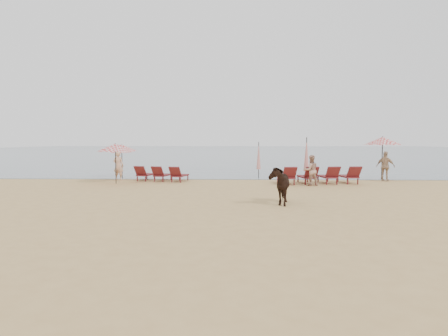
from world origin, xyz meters
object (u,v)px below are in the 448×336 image
(lounger_cluster_left, at_px, (161,174))
(lounger_cluster_right, at_px, (318,175))
(umbrella_open_left_a, at_px, (115,147))
(beachgoer_right_b, at_px, (385,166))
(umbrella_open_right, at_px, (383,141))
(cow, at_px, (279,185))
(umbrella_closed_left, at_px, (259,156))
(umbrella_open_left_b, at_px, (122,148))
(beachgoer_right_a, at_px, (311,170))
(umbrella_closed_right, at_px, (306,154))
(beachgoer_left, at_px, (118,166))

(lounger_cluster_left, relative_size, lounger_cluster_right, 0.70)
(umbrella_open_left_a, bearing_deg, beachgoer_right_b, -16.48)
(lounger_cluster_left, relative_size, umbrella_open_right, 1.18)
(lounger_cluster_left, height_order, cow, cow)
(umbrella_closed_left, bearing_deg, umbrella_open_left_b, -176.33)
(lounger_cluster_left, xyz_separation_m, beachgoer_right_b, (13.47, 0.48, 0.46))
(lounger_cluster_left, relative_size, beachgoer_right_a, 1.91)
(cow, bearing_deg, beachgoer_right_a, 73.46)
(umbrella_open_left_a, xyz_separation_m, umbrella_open_right, (15.93, 2.64, 0.37))
(umbrella_closed_right, bearing_deg, umbrella_open_right, 16.30)
(umbrella_closed_right, height_order, beachgoer_right_a, umbrella_closed_right)
(umbrella_open_left_b, distance_m, beachgoer_right_b, 16.41)
(lounger_cluster_left, height_order, umbrella_closed_right, umbrella_closed_right)
(umbrella_open_left_a, bearing_deg, umbrella_closed_right, -16.63)
(umbrella_open_left_b, relative_size, umbrella_open_right, 0.85)
(beachgoer_right_a, bearing_deg, lounger_cluster_left, -24.18)
(cow, bearing_deg, umbrella_closed_left, 96.67)
(umbrella_open_left_b, distance_m, umbrella_closed_right, 11.63)
(lounger_cluster_right, xyz_separation_m, umbrella_open_right, (4.46, 2.45, 1.95))
(lounger_cluster_right, distance_m, beachgoer_left, 11.97)
(beachgoer_left, xyz_separation_m, beachgoer_right_b, (16.20, 0.06, -0.01))
(lounger_cluster_left, relative_size, umbrella_closed_left, 1.34)
(umbrella_open_right, relative_size, umbrella_closed_left, 1.14)
(lounger_cluster_left, bearing_deg, beachgoer_right_a, -0.28)
(cow, relative_size, beachgoer_left, 0.97)
(lounger_cluster_right, height_order, umbrella_open_right, umbrella_open_right)
(beachgoer_right_a, bearing_deg, umbrella_closed_left, -69.37)
(lounger_cluster_right, bearing_deg, umbrella_open_right, 21.45)
(umbrella_open_left_a, height_order, beachgoer_right_a, umbrella_open_left_a)
(umbrella_open_left_b, height_order, beachgoer_left, umbrella_open_left_b)
(umbrella_open_left_a, relative_size, umbrella_open_right, 0.85)
(umbrella_open_right, height_order, umbrella_closed_left, umbrella_open_right)
(beachgoer_left, bearing_deg, umbrella_closed_left, -158.67)
(umbrella_closed_left, height_order, cow, umbrella_closed_left)
(cow, xyz_separation_m, beachgoer_right_b, (7.32, 8.32, 0.15))
(umbrella_open_left_b, bearing_deg, umbrella_closed_left, 21.09)
(lounger_cluster_right, bearing_deg, umbrella_closed_right, 109.28)
(lounger_cluster_right, relative_size, beachgoer_right_b, 2.54)
(umbrella_open_right, bearing_deg, lounger_cluster_left, -158.46)
(umbrella_open_left_b, xyz_separation_m, beachgoer_right_a, (11.40, -3.60, -1.15))
(lounger_cluster_left, distance_m, beachgoer_right_a, 8.77)
(beachgoer_right_b, bearing_deg, lounger_cluster_left, 38.91)
(lounger_cluster_right, xyz_separation_m, umbrella_open_left_a, (-11.47, -0.19, 1.57))
(umbrella_closed_right, relative_size, beachgoer_right_a, 1.59)
(umbrella_closed_right, distance_m, beachgoer_right_a, 2.06)
(umbrella_closed_left, height_order, beachgoer_right_b, umbrella_closed_left)
(lounger_cluster_right, xyz_separation_m, beachgoer_right_b, (4.33, 1.57, 0.42))
(lounger_cluster_right, relative_size, beachgoer_left, 2.52)
(umbrella_open_right, xyz_separation_m, beachgoer_left, (-16.32, -0.94, -1.52))
(beachgoer_left, bearing_deg, umbrella_open_left_b, -73.30)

